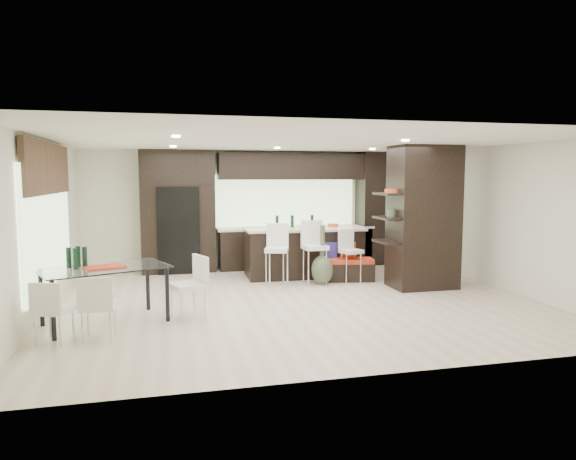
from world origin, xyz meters
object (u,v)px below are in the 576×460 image
object	(u,v)px
chair_end	(188,290)
stool_right	(351,261)
floor_vase	(322,255)
stool_mid	(315,259)
dining_table	(105,296)
bench	(344,270)
chair_far	(54,314)
stool_left	(277,261)
kitchen_island	(303,252)
chair_near	(99,310)

from	to	relation	value
chair_end	stool_right	bearing A→B (deg)	-80.99
stool_right	floor_vase	world-z (taller)	floor_vase
stool_mid	dining_table	distance (m)	4.20
bench	chair_far	bearing A→B (deg)	-139.46
chair_far	stool_left	bearing A→B (deg)	57.42
bench	stool_left	bearing A→B (deg)	-163.37
stool_left	stool_right	xyz separation A→B (m)	(1.54, 0.03, -0.06)
kitchen_island	stool_mid	world-z (taller)	kitchen_island
stool_right	chair_end	distance (m)	3.87
chair_near	floor_vase	bearing A→B (deg)	38.05
stool_right	bench	size ratio (longest dim) A/B	0.72
stool_left	floor_vase	distance (m)	0.91
dining_table	chair_far	size ratio (longest dim) A/B	2.26
floor_vase	dining_table	size ratio (longest dim) A/B	0.68
stool_left	chair_end	bearing A→B (deg)	-114.84
chair_far	chair_end	bearing A→B (deg)	43.66
stool_mid	floor_vase	xyz separation A→B (m)	(0.13, -0.09, 0.08)
stool_mid	dining_table	world-z (taller)	stool_mid
bench	chair_far	world-z (taller)	chair_far
dining_table	chair_near	world-z (taller)	dining_table
stool_left	chair_near	size ratio (longest dim) A/B	1.22
stool_left	stool_right	distance (m)	1.54
floor_vase	chair_end	distance (m)	3.27
stool_mid	dining_table	bearing A→B (deg)	-155.42
dining_table	chair_near	size ratio (longest dim) A/B	2.15
kitchen_island	floor_vase	bearing A→B (deg)	-81.39
stool_right	dining_table	xyz separation A→B (m)	(-4.50, -1.98, -0.01)
kitchen_island	chair_end	bearing A→B (deg)	-131.19
floor_vase	kitchen_island	bearing A→B (deg)	97.54
bench	floor_vase	distance (m)	0.70
bench	chair_near	world-z (taller)	chair_near
floor_vase	chair_far	xyz separation A→B (m)	(-4.39, -2.63, -0.21)
kitchen_island	dining_table	world-z (taller)	kitchen_island
stool_right	chair_far	world-z (taller)	stool_right
kitchen_island	floor_vase	size ratio (longest dim) A/B	2.14
stool_right	stool_left	bearing A→B (deg)	163.27
bench	chair_near	xyz separation A→B (m)	(-4.40, -2.89, 0.17)
chair_near	chair_end	world-z (taller)	chair_end
stool_mid	chair_near	world-z (taller)	stool_mid
stool_right	floor_vase	size ratio (longest dim) A/B	0.73
floor_vase	chair_near	bearing A→B (deg)	-145.57
kitchen_island	dining_table	distance (m)	4.67
stool_mid	chair_far	world-z (taller)	stool_mid
stool_left	chair_end	size ratio (longest dim) A/B	1.13
chair_end	chair_near	bearing A→B (deg)	101.79
stool_left	stool_right	world-z (taller)	stool_left
stool_mid	chair_far	distance (m)	5.05
floor_vase	chair_far	size ratio (longest dim) A/B	1.55
stool_left	floor_vase	xyz separation A→B (m)	(0.90, -0.09, 0.10)
chair_near	kitchen_island	bearing A→B (deg)	47.55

